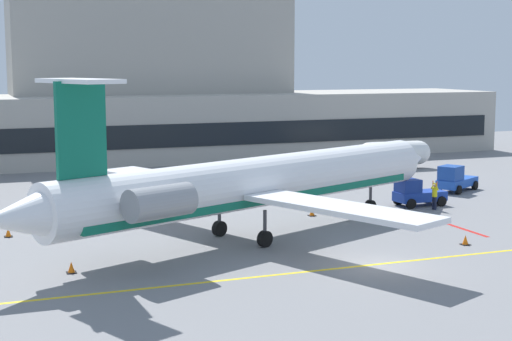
# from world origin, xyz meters

# --- Properties ---
(ground) EXTENTS (120.00, 120.00, 0.11)m
(ground) POSITION_xyz_m (0.00, 0.00, -0.05)
(ground) COLOR slate
(terminal_building) EXTENTS (76.11, 13.41, 18.94)m
(terminal_building) POSITION_xyz_m (0.40, 47.03, 6.45)
(terminal_building) COLOR #ADA89E
(terminal_building) RESTS_ON ground
(regional_jet) EXTENTS (31.33, 23.84, 9.21)m
(regional_jet) POSITION_xyz_m (-3.54, 7.67, 3.20)
(regional_jet) COLOR white
(regional_jet) RESTS_ON ground
(baggage_tug) EXTENTS (4.43, 3.44, 2.09)m
(baggage_tug) POSITION_xyz_m (16.99, 17.42, 0.95)
(baggage_tug) COLOR #1E4CB2
(baggage_tug) RESTS_ON ground
(pushback_tractor) EXTENTS (3.63, 1.96, 1.92)m
(pushback_tractor) POSITION_xyz_m (10.83, 13.24, 0.89)
(pushback_tractor) COLOR #19389E
(pushback_tractor) RESTS_ON ground
(fuel_tank) EXTENTS (7.36, 2.57, 2.61)m
(fuel_tank) POSITION_xyz_m (19.35, 30.41, 1.46)
(fuel_tank) COLOR white
(fuel_tank) RESTS_ON ground
(marshaller) EXTENTS (0.34, 0.83, 1.96)m
(marshaller) POSITION_xyz_m (11.23, 11.59, 1.00)
(marshaller) COLOR #191E33
(marshaller) RESTS_ON ground
(safety_cone_alpha) EXTENTS (0.47, 0.47, 0.55)m
(safety_cone_alpha) POSITION_xyz_m (2.51, 12.59, 0.25)
(safety_cone_alpha) COLOR orange
(safety_cone_alpha) RESTS_ON ground
(safety_cone_bravo) EXTENTS (0.47, 0.47, 0.55)m
(safety_cone_bravo) POSITION_xyz_m (6.90, 2.13, 0.25)
(safety_cone_bravo) COLOR orange
(safety_cone_bravo) RESTS_ON ground
(safety_cone_charlie) EXTENTS (0.47, 0.47, 0.55)m
(safety_cone_charlie) POSITION_xyz_m (-14.13, 4.03, 0.25)
(safety_cone_charlie) COLOR orange
(safety_cone_charlie) RESTS_ON ground
(safety_cone_delta) EXTENTS (0.47, 0.47, 0.55)m
(safety_cone_delta) POSITION_xyz_m (-16.43, 13.22, 0.25)
(safety_cone_delta) COLOR orange
(safety_cone_delta) RESTS_ON ground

